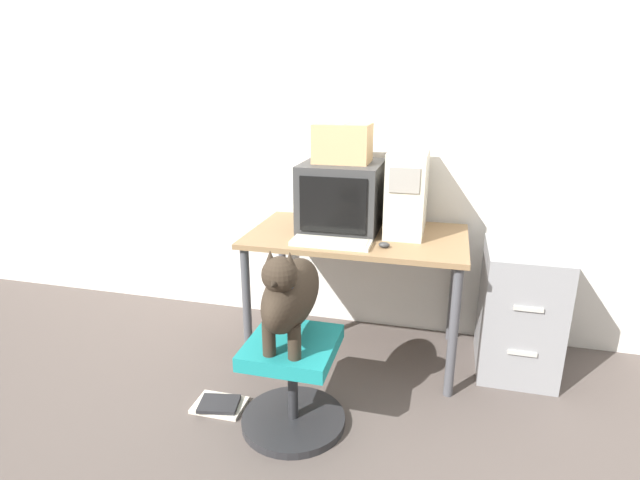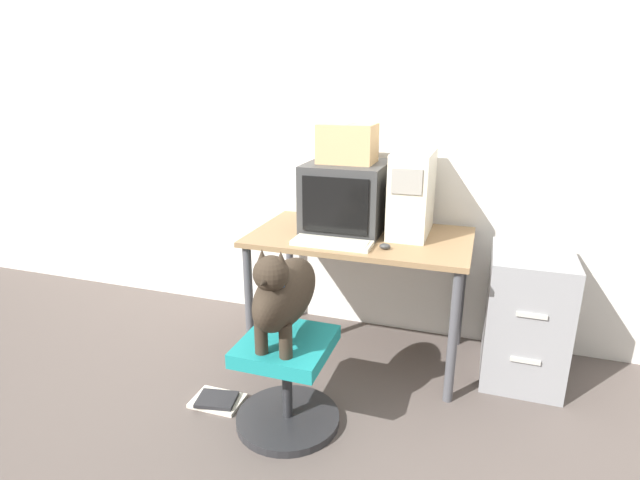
% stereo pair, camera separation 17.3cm
% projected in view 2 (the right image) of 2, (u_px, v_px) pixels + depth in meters
% --- Properties ---
extents(ground_plane, '(12.00, 12.00, 0.00)m').
position_uv_depth(ground_plane, '(341.00, 385.00, 2.80)').
color(ground_plane, '#564C47').
extents(wall_back, '(8.00, 0.05, 2.60)m').
position_uv_depth(wall_back, '(380.00, 136.00, 3.12)').
color(wall_back, silver).
rests_on(wall_back, ground_plane).
extents(desk, '(1.26, 0.74, 0.78)m').
position_uv_depth(desk, '(360.00, 250.00, 2.92)').
color(desk, olive).
rests_on(desk, ground_plane).
extents(crt_monitor, '(0.46, 0.48, 0.40)m').
position_uv_depth(crt_monitor, '(346.00, 196.00, 2.95)').
color(crt_monitor, '#383838').
rests_on(crt_monitor, desk).
extents(pc_tower, '(0.22, 0.44, 0.48)m').
position_uv_depth(pc_tower, '(412.00, 193.00, 2.85)').
color(pc_tower, beige).
rests_on(pc_tower, desk).
extents(keyboard, '(0.44, 0.16, 0.03)m').
position_uv_depth(keyboard, '(332.00, 243.00, 2.71)').
color(keyboard, beige).
rests_on(keyboard, desk).
extents(computer_mouse, '(0.06, 0.04, 0.03)m').
position_uv_depth(computer_mouse, '(385.00, 246.00, 2.64)').
color(computer_mouse, '#333333').
rests_on(computer_mouse, desk).
extents(office_chair, '(0.52, 0.52, 0.47)m').
position_uv_depth(office_chair, '(287.00, 380.00, 2.43)').
color(office_chair, '#262628').
rests_on(office_chair, ground_plane).
extents(dog, '(0.21, 0.56, 0.49)m').
position_uv_depth(dog, '(284.00, 292.00, 2.27)').
color(dog, '#33281E').
rests_on(dog, office_chair).
extents(filing_cabinet, '(0.43, 0.53, 0.74)m').
position_uv_depth(filing_cabinet, '(526.00, 316.00, 2.79)').
color(filing_cabinet, gray).
rests_on(filing_cabinet, ground_plane).
extents(cardboard_box, '(0.32, 0.23, 0.22)m').
position_uv_depth(cardboard_box, '(347.00, 143.00, 2.86)').
color(cardboard_box, tan).
rests_on(cardboard_box, crt_monitor).
extents(book_stack_floor, '(0.26, 0.20, 0.04)m').
position_uv_depth(book_stack_floor, '(217.00, 400.00, 2.64)').
color(book_stack_floor, silver).
rests_on(book_stack_floor, ground_plane).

